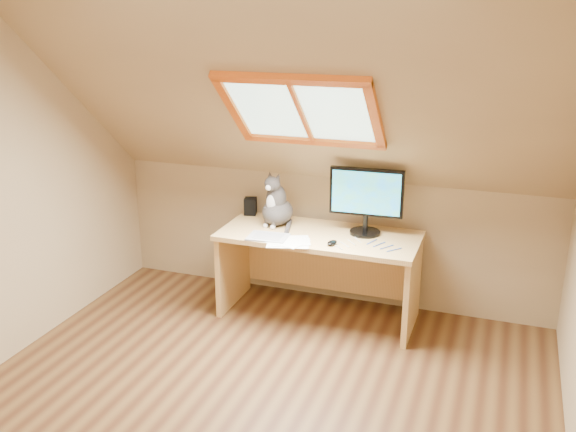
% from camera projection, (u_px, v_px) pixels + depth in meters
% --- Properties ---
extents(ground, '(3.50, 3.50, 0.00)m').
position_uv_depth(ground, '(243.00, 418.00, 3.70)').
color(ground, brown).
rests_on(ground, ground).
extents(room_shell, '(3.52, 3.52, 2.41)m').
position_uv_depth(room_shell, '(229.00, 184.00, 3.17)').
color(room_shell, tan).
rests_on(room_shell, ground).
extents(desk, '(1.47, 0.64, 0.67)m').
position_uv_depth(desk, '(321.00, 257.00, 4.84)').
color(desk, tan).
rests_on(desk, ground).
extents(monitor, '(0.54, 0.23, 0.49)m').
position_uv_depth(monitor, '(366.00, 197.00, 4.62)').
color(monitor, black).
rests_on(monitor, desk).
extents(cat, '(0.30, 0.33, 0.43)m').
position_uv_depth(cat, '(277.00, 206.00, 4.86)').
color(cat, '#494341').
rests_on(cat, desk).
extents(desk_speaker, '(0.11, 0.11, 0.14)m').
position_uv_depth(desk_speaker, '(250.00, 206.00, 5.13)').
color(desk_speaker, black).
rests_on(desk_speaker, desk).
extents(graphics_tablet, '(0.30, 0.22, 0.01)m').
position_uv_depth(graphics_tablet, '(268.00, 237.00, 4.63)').
color(graphics_tablet, '#B2B2B7').
rests_on(graphics_tablet, desk).
extents(mouse, '(0.08, 0.11, 0.03)m').
position_uv_depth(mouse, '(332.00, 243.00, 4.49)').
color(mouse, black).
rests_on(mouse, desk).
extents(papers, '(0.35, 0.30, 0.01)m').
position_uv_depth(papers, '(284.00, 242.00, 4.54)').
color(papers, white).
rests_on(papers, desk).
extents(cables, '(0.51, 0.26, 0.01)m').
position_uv_depth(cables, '(369.00, 245.00, 4.48)').
color(cables, silver).
rests_on(cables, desk).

